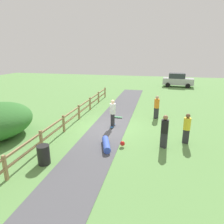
{
  "coord_description": "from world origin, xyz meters",
  "views": [
    {
      "loc": [
        3.02,
        -12.21,
        4.94
      ],
      "look_at": [
        0.15,
        0.42,
        1.0
      ],
      "focal_mm": 32.18,
      "sensor_mm": 36.0,
      "label": 1
    }
  ],
  "objects_px": {
    "bystander_yellow": "(187,127)",
    "parked_car_silver": "(178,80)",
    "trash_bin": "(44,155)",
    "skateboard_loose": "(117,117)",
    "skater_riding": "(113,112)",
    "bystander_orange": "(157,106)",
    "bystander_black": "(165,130)",
    "skater_fallen": "(108,144)"
  },
  "relations": [
    {
      "from": "skater_fallen",
      "to": "parked_car_silver",
      "type": "xyz_separation_m",
      "value": [
        5.21,
        20.83,
        0.76
      ]
    },
    {
      "from": "trash_bin",
      "to": "bystander_yellow",
      "type": "height_order",
      "value": "bystander_yellow"
    },
    {
      "from": "trash_bin",
      "to": "skateboard_loose",
      "type": "height_order",
      "value": "trash_bin"
    },
    {
      "from": "skateboard_loose",
      "to": "bystander_black",
      "type": "relative_size",
      "value": 0.45
    },
    {
      "from": "skater_riding",
      "to": "skater_fallen",
      "type": "distance_m",
      "value": 3.16
    },
    {
      "from": "skater_riding",
      "to": "skater_fallen",
      "type": "bearing_deg",
      "value": -82.52
    },
    {
      "from": "trash_bin",
      "to": "bystander_black",
      "type": "xyz_separation_m",
      "value": [
        5.34,
        2.87,
        0.55
      ]
    },
    {
      "from": "skater_fallen",
      "to": "bystander_yellow",
      "type": "height_order",
      "value": "bystander_yellow"
    },
    {
      "from": "skater_riding",
      "to": "skateboard_loose",
      "type": "xyz_separation_m",
      "value": [
        -0.08,
        1.94,
        -0.98
      ]
    },
    {
      "from": "skater_riding",
      "to": "bystander_yellow",
      "type": "bearing_deg",
      "value": -18.38
    },
    {
      "from": "skater_riding",
      "to": "bystander_orange",
      "type": "bearing_deg",
      "value": 42.33
    },
    {
      "from": "bystander_black",
      "to": "parked_car_silver",
      "type": "bearing_deg",
      "value": 83.46
    },
    {
      "from": "skater_fallen",
      "to": "bystander_yellow",
      "type": "distance_m",
      "value": 4.44
    },
    {
      "from": "skater_fallen",
      "to": "parked_car_silver",
      "type": "height_order",
      "value": "parked_car_silver"
    },
    {
      "from": "trash_bin",
      "to": "bystander_yellow",
      "type": "xyz_separation_m",
      "value": [
        6.54,
        3.7,
        0.5
      ]
    },
    {
      "from": "bystander_yellow",
      "to": "parked_car_silver",
      "type": "distance_m",
      "value": 19.35
    },
    {
      "from": "parked_car_silver",
      "to": "bystander_yellow",
      "type": "bearing_deg",
      "value": -93.26
    },
    {
      "from": "bystander_orange",
      "to": "bystander_black",
      "type": "height_order",
      "value": "bystander_black"
    },
    {
      "from": "trash_bin",
      "to": "skateboard_loose",
      "type": "relative_size",
      "value": 1.11
    },
    {
      "from": "skateboard_loose",
      "to": "bystander_orange",
      "type": "distance_m",
      "value": 3.11
    },
    {
      "from": "trash_bin",
      "to": "skateboard_loose",
      "type": "xyz_separation_m",
      "value": [
        1.95,
        7.14,
        -0.36
      ]
    },
    {
      "from": "skater_riding",
      "to": "bystander_orange",
      "type": "distance_m",
      "value": 3.83
    },
    {
      "from": "trash_bin",
      "to": "bystander_black",
      "type": "relative_size",
      "value": 0.5
    },
    {
      "from": "skater_fallen",
      "to": "parked_car_silver",
      "type": "bearing_deg",
      "value": 75.96
    },
    {
      "from": "parked_car_silver",
      "to": "trash_bin",
      "type": "bearing_deg",
      "value": -108.37
    },
    {
      "from": "skater_riding",
      "to": "skateboard_loose",
      "type": "relative_size",
      "value": 2.32
    },
    {
      "from": "skater_riding",
      "to": "skater_fallen",
      "type": "height_order",
      "value": "skater_riding"
    },
    {
      "from": "bystander_orange",
      "to": "skater_riding",
      "type": "bearing_deg",
      "value": -137.67
    },
    {
      "from": "trash_bin",
      "to": "skater_riding",
      "type": "distance_m",
      "value": 5.62
    },
    {
      "from": "skateboard_loose",
      "to": "bystander_yellow",
      "type": "distance_m",
      "value": 5.8
    },
    {
      "from": "bystander_yellow",
      "to": "bystander_black",
      "type": "relative_size",
      "value": 0.95
    },
    {
      "from": "trash_bin",
      "to": "bystander_yellow",
      "type": "bearing_deg",
      "value": 29.48
    },
    {
      "from": "skater_fallen",
      "to": "parked_car_silver",
      "type": "distance_m",
      "value": 21.49
    },
    {
      "from": "bystander_black",
      "to": "skater_riding",
      "type": "bearing_deg",
      "value": 144.83
    },
    {
      "from": "skateboard_loose",
      "to": "bystander_yellow",
      "type": "height_order",
      "value": "bystander_yellow"
    },
    {
      "from": "skater_riding",
      "to": "bystander_yellow",
      "type": "height_order",
      "value": "skater_riding"
    },
    {
      "from": "bystander_orange",
      "to": "parked_car_silver",
      "type": "bearing_deg",
      "value": 79.69
    },
    {
      "from": "skater_riding",
      "to": "bystander_orange",
      "type": "xyz_separation_m",
      "value": [
        2.83,
        2.58,
        -0.11
      ]
    },
    {
      "from": "bystander_yellow",
      "to": "parked_car_silver",
      "type": "height_order",
      "value": "parked_car_silver"
    },
    {
      "from": "skater_riding",
      "to": "skater_fallen",
      "type": "relative_size",
      "value": 1.21
    },
    {
      "from": "bystander_black",
      "to": "parked_car_silver",
      "type": "xyz_separation_m",
      "value": [
        2.31,
        20.14,
        -0.04
      ]
    },
    {
      "from": "skateboard_loose",
      "to": "bystander_yellow",
      "type": "bearing_deg",
      "value": -36.85
    }
  ]
}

